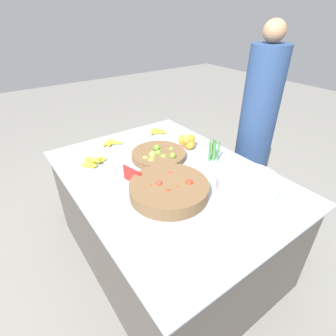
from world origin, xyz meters
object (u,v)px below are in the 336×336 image
object	(u,v)px
tomato_basket	(169,189)
price_sign	(132,175)
metal_bowl	(247,184)
lime_bowl	(159,155)
vendor_person	(254,137)

from	to	relation	value
tomato_basket	price_sign	xyz separation A→B (m)	(-0.24, -0.11, 0.01)
metal_bowl	price_sign	size ratio (longest dim) A/B	2.52
lime_bowl	vendor_person	size ratio (longest dim) A/B	0.24
lime_bowl	tomato_basket	world-z (taller)	tomato_basket
price_sign	vendor_person	bearing A→B (deg)	73.67
tomato_basket	metal_bowl	xyz separation A→B (m)	(0.23, 0.40, 0.01)
metal_bowl	vendor_person	world-z (taller)	vendor_person
lime_bowl	metal_bowl	world-z (taller)	metal_bowl
tomato_basket	metal_bowl	distance (m)	0.47
lime_bowl	metal_bowl	bearing A→B (deg)	18.29
lime_bowl	vendor_person	distance (m)	0.85
lime_bowl	metal_bowl	size ratio (longest dim) A/B	1.06
tomato_basket	price_sign	bearing A→B (deg)	-154.58
lime_bowl	tomato_basket	distance (m)	0.44
price_sign	tomato_basket	bearing A→B (deg)	10.65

